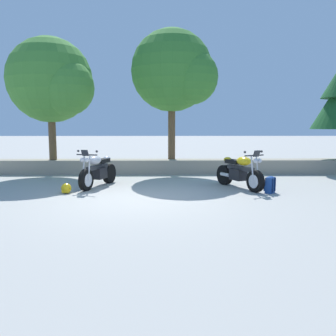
{
  "coord_description": "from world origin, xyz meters",
  "views": [
    {
      "loc": [
        0.74,
        -8.55,
        1.83
      ],
      "look_at": [
        0.87,
        1.2,
        0.65
      ],
      "focal_mm": 36.64,
      "sensor_mm": 36.0,
      "label": 1
    }
  ],
  "objects_px": {
    "motorcycle_silver_near_left": "(98,171)",
    "leafy_tree_mid_left": "(176,72)",
    "leafy_tree_far_left": "(53,82)",
    "rider_helmet": "(66,188)",
    "motorcycle_yellow_centre": "(240,172)",
    "rider_backpack": "(270,184)"
  },
  "relations": [
    {
      "from": "motorcycle_silver_near_left",
      "to": "motorcycle_yellow_centre",
      "type": "bearing_deg",
      "value": -4.39
    },
    {
      "from": "motorcycle_silver_near_left",
      "to": "rider_backpack",
      "type": "relative_size",
      "value": 4.27
    },
    {
      "from": "motorcycle_yellow_centre",
      "to": "leafy_tree_far_left",
      "type": "xyz_separation_m",
      "value": [
        -6.39,
        3.12,
        3.01
      ]
    },
    {
      "from": "motorcycle_silver_near_left",
      "to": "leafy_tree_far_left",
      "type": "xyz_separation_m",
      "value": [
        -2.12,
        2.79,
        3.01
      ]
    },
    {
      "from": "rider_helmet",
      "to": "leafy_tree_far_left",
      "type": "bearing_deg",
      "value": 110.54
    },
    {
      "from": "motorcycle_silver_near_left",
      "to": "motorcycle_yellow_centre",
      "type": "relative_size",
      "value": 1.05
    },
    {
      "from": "rider_helmet",
      "to": "leafy_tree_far_left",
      "type": "distance_m",
      "value": 5.3
    },
    {
      "from": "rider_backpack",
      "to": "leafy_tree_far_left",
      "type": "bearing_deg",
      "value": 151.38
    },
    {
      "from": "motorcycle_yellow_centre",
      "to": "rider_backpack",
      "type": "relative_size",
      "value": 4.09
    },
    {
      "from": "rider_backpack",
      "to": "motorcycle_silver_near_left",
      "type": "bearing_deg",
      "value": 167.83
    },
    {
      "from": "rider_helmet",
      "to": "leafy_tree_far_left",
      "type": "xyz_separation_m",
      "value": [
        -1.44,
        3.84,
        3.36
      ]
    },
    {
      "from": "motorcycle_silver_near_left",
      "to": "leafy_tree_far_left",
      "type": "height_order",
      "value": "leafy_tree_far_left"
    },
    {
      "from": "motorcycle_silver_near_left",
      "to": "rider_backpack",
      "type": "xyz_separation_m",
      "value": [
        4.96,
        -1.07,
        -0.24
      ]
    },
    {
      "from": "leafy_tree_far_left",
      "to": "leafy_tree_mid_left",
      "type": "bearing_deg",
      "value": 3.7
    },
    {
      "from": "rider_backpack",
      "to": "rider_helmet",
      "type": "height_order",
      "value": "rider_backpack"
    },
    {
      "from": "motorcycle_silver_near_left",
      "to": "leafy_tree_mid_left",
      "type": "height_order",
      "value": "leafy_tree_mid_left"
    },
    {
      "from": "motorcycle_yellow_centre",
      "to": "rider_helmet",
      "type": "relative_size",
      "value": 6.86
    },
    {
      "from": "motorcycle_yellow_centre",
      "to": "leafy_tree_mid_left",
      "type": "xyz_separation_m",
      "value": [
        -1.79,
        3.42,
        3.42
      ]
    },
    {
      "from": "rider_helmet",
      "to": "motorcycle_silver_near_left",
      "type": "bearing_deg",
      "value": 57.06
    },
    {
      "from": "leafy_tree_far_left",
      "to": "leafy_tree_mid_left",
      "type": "xyz_separation_m",
      "value": [
        4.6,
        0.3,
        0.41
      ]
    },
    {
      "from": "motorcycle_silver_near_left",
      "to": "rider_backpack",
      "type": "height_order",
      "value": "motorcycle_silver_near_left"
    },
    {
      "from": "rider_backpack",
      "to": "rider_helmet",
      "type": "relative_size",
      "value": 1.68
    }
  ]
}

